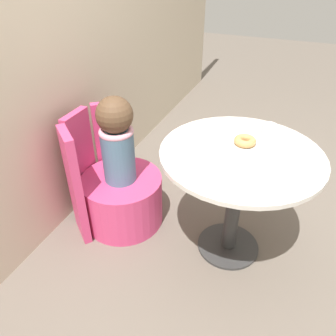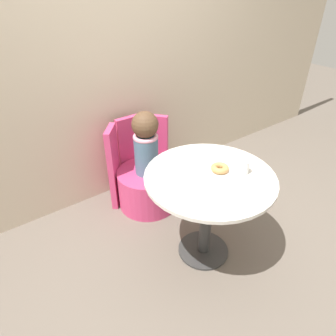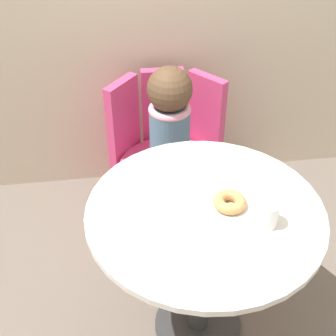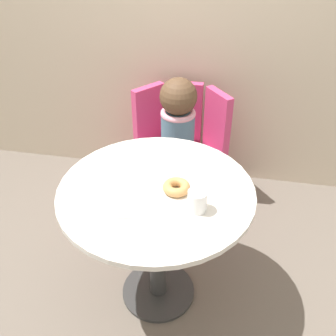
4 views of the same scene
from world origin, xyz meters
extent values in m
plane|color=#665B51|center=(0.00, 0.00, 0.00)|extent=(12.00, 12.00, 0.00)
cube|color=beige|center=(0.00, 1.13, 1.20)|extent=(6.00, 0.06, 2.40)
cylinder|color=#333333|center=(0.09, -0.02, 0.01)|extent=(0.38, 0.38, 0.02)
cylinder|color=#333333|center=(0.09, -0.02, 0.35)|extent=(0.09, 0.09, 0.66)
cylinder|color=silver|center=(0.09, -0.02, 0.69)|extent=(0.86, 0.86, 0.02)
cylinder|color=#D13D70|center=(0.07, 0.71, 0.17)|extent=(0.53, 0.53, 0.35)
cube|color=#D13D70|center=(0.07, 1.00, 0.38)|extent=(0.23, 0.05, 0.76)
cube|color=#D13D70|center=(0.29, 0.90, 0.38)|extent=(0.18, 0.21, 0.76)
cube|color=#D13D70|center=(-0.16, 0.90, 0.38)|extent=(0.18, 0.21, 0.76)
cylinder|color=slate|center=(0.07, 0.71, 0.52)|extent=(0.20, 0.20, 0.35)
torus|color=pink|center=(0.07, 0.71, 0.69)|extent=(0.21, 0.21, 0.04)
sphere|color=brown|center=(0.07, 0.71, 0.80)|extent=(0.22, 0.22, 0.22)
torus|color=tan|center=(0.18, -0.02, 0.73)|extent=(0.12, 0.12, 0.04)
cylinder|color=white|center=(0.28, -0.12, 0.75)|extent=(0.08, 0.08, 0.09)
cube|color=white|center=(-0.02, -0.16, 0.71)|extent=(0.17, 0.17, 0.01)
camera|label=1|loc=(-1.39, -0.23, 1.59)|focal=35.00mm
camera|label=2|loc=(-1.06, -1.14, 1.80)|focal=32.00mm
camera|label=3|loc=(-0.20, -1.21, 1.84)|focal=50.00mm
camera|label=4|loc=(0.39, -1.31, 1.77)|focal=42.00mm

